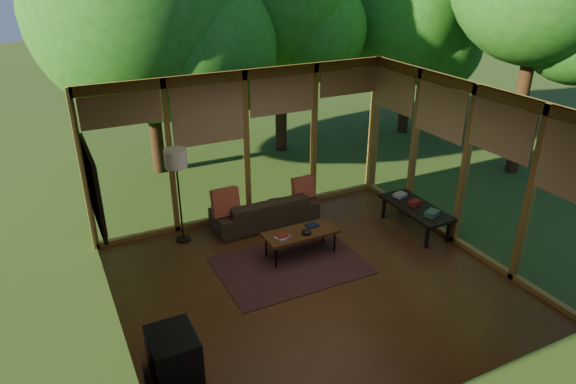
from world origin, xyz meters
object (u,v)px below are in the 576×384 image
sofa (265,210)px  television (174,356)px  coffee_table (301,234)px  side_console (416,209)px  floor_lamp (176,164)px

sofa → television: 4.41m
coffee_table → side_console: bearing=-3.8°
coffee_table → side_console: (2.20, -0.15, 0.02)m
television → coffee_table: (2.65, 2.32, -0.46)m
television → side_console: (4.85, 2.17, -0.44)m
sofa → floor_lamp: (-1.49, 0.09, 1.13)m
television → side_console: size_ratio=0.39×
sofa → coffee_table: sofa is taller
sofa → side_console: bearing=149.3°
coffee_table → sofa: bearing=93.9°
sofa → side_console: size_ratio=1.35×
floor_lamp → side_console: 4.17m
side_console → coffee_table: bearing=176.2°
television → floor_lamp: floor_lamp is taller
side_console → floor_lamp: bearing=158.9°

